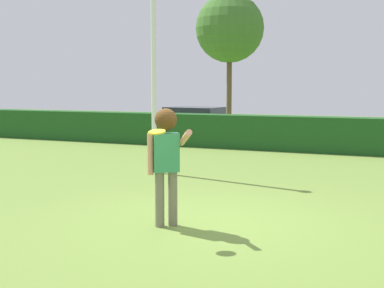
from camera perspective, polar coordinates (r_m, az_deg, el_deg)
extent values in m
plane|color=olive|center=(7.94, 1.80, -8.92)|extent=(60.00, 60.00, 0.00)
cylinder|color=#727059|center=(7.72, -2.17, -6.15)|extent=(0.14, 0.14, 0.84)
cylinder|color=#727059|center=(7.69, -3.65, -6.21)|extent=(0.14, 0.14, 0.84)
cube|color=#36905D|center=(7.58, -2.94, -0.94)|extent=(0.44, 0.40, 0.58)
cylinder|color=tan|center=(7.32, -0.79, 0.69)|extent=(0.43, 0.55, 0.30)
cylinder|color=tan|center=(7.55, -4.70, -1.14)|extent=(0.09, 0.09, 0.62)
sphere|color=tan|center=(7.54, -2.96, 2.53)|extent=(0.22, 0.22, 0.22)
sphere|color=#4F3314|center=(7.53, -2.96, 2.76)|extent=(0.33, 0.33, 0.33)
cylinder|color=yellow|center=(6.93, -3.97, 1.36)|extent=(0.24, 0.24, 0.07)
cylinder|color=silver|center=(12.37, -4.33, 8.59)|extent=(0.12, 0.12, 5.13)
cube|color=#1D4D1D|center=(16.85, 13.41, 1.08)|extent=(28.55, 0.90, 1.14)
cube|color=white|center=(21.17, 0.27, 2.35)|extent=(4.32, 2.01, 0.55)
cube|color=#2D333D|center=(21.14, 0.27, 3.64)|extent=(2.31, 1.73, 0.40)
cylinder|color=black|center=(21.35, 4.83, 1.62)|extent=(0.61, 0.15, 0.60)
cylinder|color=black|center=(19.79, 2.95, 1.26)|extent=(0.61, 0.15, 0.60)
cylinder|color=black|center=(22.63, -2.07, 1.92)|extent=(0.61, 0.15, 0.60)
cylinder|color=black|center=(21.17, -4.33, 1.59)|extent=(0.61, 0.15, 0.60)
cylinder|color=brown|center=(26.82, 4.19, 6.29)|extent=(0.27, 0.27, 4.03)
sphere|color=#3E6F2A|center=(26.98, 4.25, 12.84)|extent=(3.55, 3.55, 3.55)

